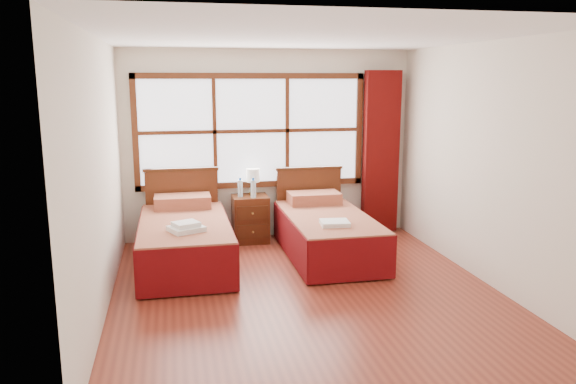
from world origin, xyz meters
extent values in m
plane|color=maroon|center=(0.00, 0.00, 0.00)|extent=(4.50, 4.50, 0.00)
plane|color=white|center=(0.00, 0.00, 2.60)|extent=(4.50, 4.50, 0.00)
plane|color=silver|center=(0.00, 2.25, 1.30)|extent=(4.00, 0.00, 4.00)
plane|color=silver|center=(-2.00, 0.00, 1.30)|extent=(0.00, 4.50, 4.50)
plane|color=silver|center=(2.00, 0.00, 1.30)|extent=(0.00, 4.50, 4.50)
cube|color=white|center=(-0.25, 2.22, 1.50)|extent=(3.00, 0.02, 1.40)
cube|color=#4F2411|center=(-0.25, 2.20, 0.76)|extent=(3.16, 0.06, 0.08)
cube|color=#4F2411|center=(-0.25, 2.20, 2.24)|extent=(3.16, 0.06, 0.08)
cube|color=#4F2411|center=(-1.79, 2.20, 1.50)|extent=(0.08, 0.06, 1.56)
cube|color=#4F2411|center=(1.29, 2.20, 1.50)|extent=(0.08, 0.06, 1.56)
cube|color=#4F2411|center=(-0.75, 2.20, 1.50)|extent=(0.05, 0.05, 1.40)
cube|color=#4F2411|center=(0.25, 2.20, 1.50)|extent=(0.05, 0.05, 1.40)
cube|color=#4F2411|center=(-0.25, 2.20, 1.50)|extent=(3.00, 0.05, 0.05)
cube|color=#5C0A09|center=(1.60, 2.11, 1.17)|extent=(0.50, 0.16, 2.30)
cube|color=#401F0D|center=(-1.22, 1.13, 0.15)|extent=(0.92, 1.84, 0.30)
cube|color=maroon|center=(-1.22, 1.13, 0.43)|extent=(1.03, 2.04, 0.25)
cube|color=maroon|center=(-1.73, 1.13, 0.28)|extent=(0.03, 2.04, 0.51)
cube|color=maroon|center=(-0.70, 1.13, 0.28)|extent=(0.03, 2.04, 0.51)
cube|color=maroon|center=(-1.22, 0.11, 0.28)|extent=(1.03, 0.03, 0.51)
cube|color=maroon|center=(-1.22, 1.87, 0.63)|extent=(0.72, 0.42, 0.16)
cube|color=#4F2411|center=(-1.22, 2.14, 0.50)|extent=(0.96, 0.06, 1.00)
cube|color=#401F0D|center=(-1.22, 2.14, 1.01)|extent=(1.00, 0.08, 0.04)
cube|color=#401F0D|center=(0.55, 1.13, 0.14)|extent=(0.88, 1.77, 0.29)
cube|color=maroon|center=(0.55, 1.13, 0.41)|extent=(0.99, 1.96, 0.24)
cube|color=maroon|center=(0.05, 1.13, 0.27)|extent=(0.03, 1.96, 0.49)
cube|color=maroon|center=(1.05, 1.13, 0.27)|extent=(0.03, 1.96, 0.49)
cube|color=maroon|center=(0.55, 0.15, 0.27)|extent=(0.99, 0.03, 0.49)
cube|color=maroon|center=(0.55, 1.84, 0.61)|extent=(0.69, 0.40, 0.15)
cube|color=#4F2411|center=(0.55, 2.14, 0.48)|extent=(0.92, 0.06, 0.96)
cube|color=#401F0D|center=(0.55, 2.14, 0.97)|extent=(0.96, 0.08, 0.04)
cube|color=#4F2411|center=(-0.31, 2.00, 0.32)|extent=(0.48, 0.43, 0.64)
cube|color=#401F0D|center=(-0.31, 1.78, 0.19)|extent=(0.42, 0.02, 0.19)
cube|color=#401F0D|center=(-0.31, 1.78, 0.45)|extent=(0.42, 0.02, 0.19)
sphere|color=#B68E3D|center=(-0.31, 1.76, 0.19)|extent=(0.03, 0.03, 0.03)
sphere|color=#B68E3D|center=(-0.31, 1.76, 0.45)|extent=(0.03, 0.03, 0.03)
cube|color=white|center=(-1.21, 0.67, 0.58)|extent=(0.44, 0.42, 0.05)
cube|color=white|center=(-1.21, 0.67, 0.63)|extent=(0.33, 0.32, 0.05)
cube|color=white|center=(0.50, 0.67, 0.55)|extent=(0.35, 0.32, 0.05)
cylinder|color=gold|center=(-0.25, 2.11, 0.65)|extent=(0.11, 0.11, 0.02)
cylinder|color=gold|center=(-0.25, 2.11, 0.74)|extent=(0.02, 0.02, 0.15)
cylinder|color=white|center=(-0.25, 2.11, 0.90)|extent=(0.18, 0.18, 0.18)
cylinder|color=#BBE1F1|center=(-0.44, 1.98, 0.75)|extent=(0.07, 0.07, 0.23)
cylinder|color=blue|center=(-0.44, 1.98, 0.88)|extent=(0.03, 0.03, 0.03)
cylinder|color=#BBE1F1|center=(-0.28, 1.88, 0.76)|extent=(0.07, 0.07, 0.24)
cylinder|color=blue|center=(-0.28, 1.88, 0.89)|extent=(0.03, 0.03, 0.03)
camera|label=1|loc=(-1.33, -5.42, 2.20)|focal=35.00mm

